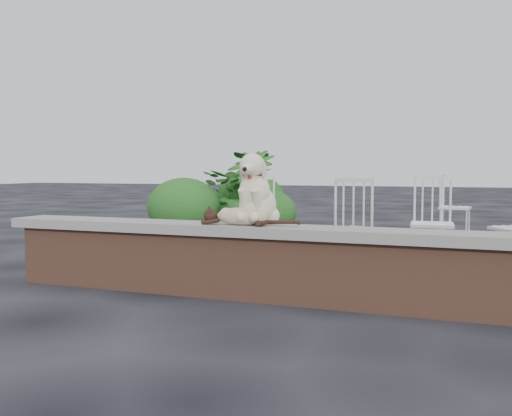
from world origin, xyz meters
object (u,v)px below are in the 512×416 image
(chair_c, at_px, (362,228))
(potted_plant_a, at_px, (237,192))
(chair_b, at_px, (432,223))
(chair_a, at_px, (257,218))
(cat, at_px, (241,215))
(chair_e, at_px, (455,207))
(dog, at_px, (258,188))
(potted_plant_b, at_px, (251,193))

(chair_c, bearing_deg, potted_plant_a, -35.89)
(chair_b, xyz_separation_m, chair_a, (-1.88, -0.10, 0.00))
(chair_b, bearing_deg, potted_plant_a, 138.70)
(cat, distance_m, chair_c, 1.37)
(chair_a, bearing_deg, chair_b, -13.42)
(chair_c, relative_size, potted_plant_a, 0.73)
(chair_e, bearing_deg, chair_c, 173.54)
(dog, xyz_separation_m, potted_plant_b, (-1.51, 3.73, -0.21))
(dog, bearing_deg, chair_a, 111.60)
(cat, bearing_deg, dog, 62.86)
(chair_c, relative_size, chair_a, 1.00)
(dog, xyz_separation_m, chair_c, (0.67, 0.99, -0.40))
(cat, distance_m, chair_a, 1.92)
(dog, relative_size, chair_b, 0.61)
(potted_plant_a, bearing_deg, chair_e, 3.81)
(chair_b, bearing_deg, potted_plant_b, 141.10)
(chair_c, relative_size, chair_e, 1.00)
(chair_c, bearing_deg, potted_plant_b, -36.21)
(chair_b, relative_size, chair_e, 1.00)
(cat, relative_size, chair_a, 0.99)
(chair_a, distance_m, chair_e, 3.48)
(potted_plant_b, bearing_deg, dog, -67.96)
(chair_b, bearing_deg, chair_e, 82.67)
(chair_c, bearing_deg, chair_e, -86.85)
(chair_b, height_order, potted_plant_a, potted_plant_a)
(dog, distance_m, chair_a, 1.84)
(chair_a, relative_size, chair_e, 1.00)
(cat, distance_m, chair_b, 2.34)
(potted_plant_a, bearing_deg, cat, -66.95)
(chair_a, xyz_separation_m, potted_plant_b, (-0.88, 2.06, 0.19))
(chair_a, height_order, chair_e, same)
(cat, bearing_deg, chair_e, 72.93)
(cat, distance_m, potted_plant_b, 4.14)
(chair_a, bearing_deg, chair_c, -44.43)
(chair_b, xyz_separation_m, potted_plant_a, (-3.20, 2.48, 0.17))
(chair_c, height_order, chair_a, same)
(chair_c, height_order, chair_e, same)
(potted_plant_b, bearing_deg, chair_b, -35.40)
(chair_a, relative_size, potted_plant_a, 0.73)
(chair_b, xyz_separation_m, chair_c, (-0.58, -0.79, 0.00))
(cat, relative_size, potted_plant_a, 0.72)
(cat, xyz_separation_m, potted_plant_a, (-1.88, 4.41, -0.02))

